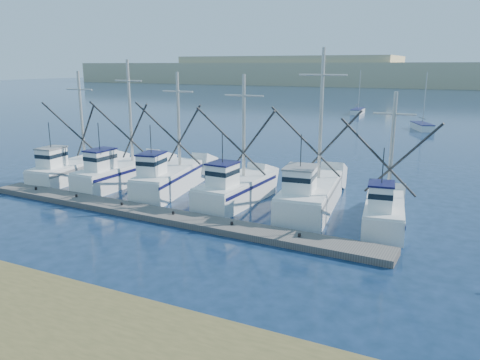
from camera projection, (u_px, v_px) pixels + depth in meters
name	position (u px, v px, depth m)	size (l,w,h in m)	color
ground	(189.00, 276.00, 20.53)	(500.00, 500.00, 0.00)	#0C1F35
floating_dock	(160.00, 215.00, 28.36)	(27.83, 1.86, 0.37)	#615C57
dune_ridge	(447.00, 74.00, 202.57)	(360.00, 60.00, 10.00)	tan
trawler_fleet	(202.00, 184.00, 32.51)	(27.82, 9.25, 10.11)	white
sailboat_near	(422.00, 127.00, 66.55)	(3.74, 5.64, 8.10)	white
sailboat_far	(358.00, 111.00, 88.66)	(1.91, 6.31, 8.10)	white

